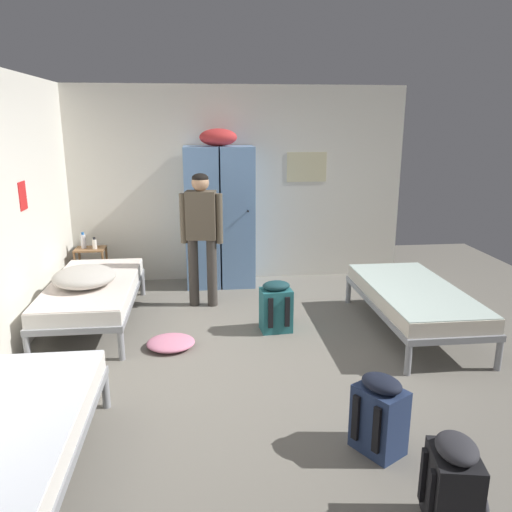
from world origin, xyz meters
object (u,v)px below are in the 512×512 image
object	(u,v)px
clothes_pile_pink	(171,343)
shelf_unit	(91,265)
bed_right	(414,297)
backpack_black	(454,487)
backpack_navy	(380,415)
water_bottle	(83,241)
locker_bank	(220,214)
person_traveler	(202,228)
lotion_bottle	(95,244)
backpack_teal	(276,307)
bedding_heap	(84,277)
bed_left_front	(0,439)
bed_left_rear	(93,291)

from	to	relation	value
clothes_pile_pink	shelf_unit	bearing A→B (deg)	120.60
bed_right	backpack_black	xyz separation A→B (m)	(-0.87, -2.61, -0.12)
shelf_unit	clothes_pile_pink	size ratio (longest dim) A/B	1.20
shelf_unit	backpack_navy	distance (m)	4.48
backpack_black	clothes_pile_pink	distance (m)	2.98
bed_right	backpack_navy	distance (m)	2.17
water_bottle	clothes_pile_pink	size ratio (longest dim) A/B	0.44
water_bottle	backpack_navy	size ratio (longest dim) A/B	0.38
locker_bank	bed_right	distance (m)	2.73
person_traveler	backpack_black	distance (m)	3.93
person_traveler	lotion_bottle	xyz separation A→B (m)	(-1.37, 0.68, -0.32)
backpack_teal	bed_right	bearing A→B (deg)	-7.36
bedding_heap	backpack_teal	size ratio (longest dim) A/B	1.21
water_bottle	backpack_teal	size ratio (longest dim) A/B	0.38
backpack_black	bed_left_front	bearing A→B (deg)	168.28
shelf_unit	bed_right	world-z (taller)	shelf_unit
backpack_navy	water_bottle	bearing A→B (deg)	126.14
person_traveler	water_bottle	xyz separation A→B (m)	(-1.52, 0.74, -0.29)
bed_left_front	backpack_navy	world-z (taller)	backpack_navy
locker_bank	shelf_unit	world-z (taller)	locker_bank
bed_right	lotion_bottle	bearing A→B (deg)	154.38
bed_left_rear	person_traveler	bearing A→B (deg)	21.13
bed_left_rear	locker_bank	bearing A→B (deg)	41.29
backpack_teal	person_traveler	bearing A→B (deg)	131.86
bed_right	bedding_heap	size ratio (longest dim) A/B	2.85
person_traveler	locker_bank	bearing A→B (deg)	73.10
clothes_pile_pink	lotion_bottle	bearing A→B (deg)	119.52
shelf_unit	bed_left_front	xyz separation A→B (m)	(0.25, -3.83, 0.04)
bedding_heap	clothes_pile_pink	bearing A→B (deg)	-31.44
locker_bank	bed_left_front	bearing A→B (deg)	-110.13
person_traveler	backpack_navy	bearing A→B (deg)	-68.46
bed_left_rear	shelf_unit	bearing A→B (deg)	101.99
bedding_heap	locker_bank	bearing A→B (deg)	43.82
backpack_teal	clothes_pile_pink	world-z (taller)	backpack_teal
bedding_heap	bed_right	bearing A→B (deg)	-6.96
bed_left_front	person_traveler	distance (m)	3.39
locker_bank	bed_left_rear	xyz separation A→B (m)	(-1.44, -1.26, -0.59)
bed_right	backpack_teal	distance (m)	1.45
person_traveler	backpack_navy	xyz separation A→B (m)	(1.16, -2.93, -0.70)
bed_left_rear	water_bottle	bearing A→B (deg)	105.42
locker_bank	shelf_unit	distance (m)	1.80
locker_bank	water_bottle	size ratio (longest dim) A/B	9.92
bed_right	bedding_heap	distance (m)	3.45
backpack_teal	clothes_pile_pink	xyz separation A→B (m)	(-1.09, -0.32, -0.21)
clothes_pile_pink	water_bottle	bearing A→B (deg)	122.10
lotion_bottle	backpack_black	bearing A→B (deg)	-58.04
bed_left_front	backpack_black	distance (m)	2.57
bedding_heap	clothes_pile_pink	distance (m)	1.18
backpack_navy	clothes_pile_pink	size ratio (longest dim) A/B	1.16
lotion_bottle	backpack_navy	world-z (taller)	lotion_bottle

